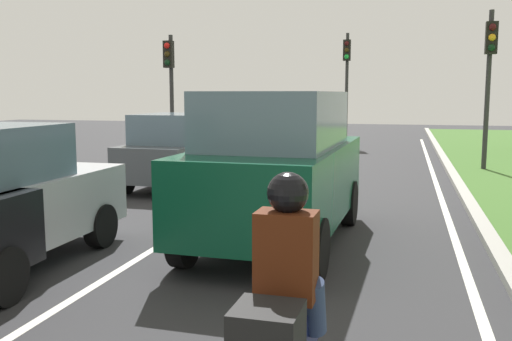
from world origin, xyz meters
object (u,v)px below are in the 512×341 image
at_px(car_suv_ahead, 278,167).
at_px(car_hatchback_far, 177,151).
at_px(traffic_light_overhead_left, 170,75).
at_px(traffic_light_far_median, 347,70).
at_px(rider_person, 287,253).
at_px(traffic_light_near_right, 490,65).

height_order(car_suv_ahead, car_hatchback_far, car_suv_ahead).
distance_m(car_hatchback_far, traffic_light_overhead_left, 6.48).
bearing_deg(car_hatchback_far, traffic_light_far_median, 80.07).
distance_m(rider_person, traffic_light_overhead_left, 16.42).
relative_size(car_suv_ahead, traffic_light_overhead_left, 1.08).
height_order(rider_person, traffic_light_near_right, traffic_light_near_right).
bearing_deg(car_suv_ahead, traffic_light_overhead_left, 122.70).
distance_m(rider_person, traffic_light_near_right, 14.46).
distance_m(car_suv_ahead, car_hatchback_far, 5.69).
bearing_deg(rider_person, traffic_light_far_median, 95.89).
xyz_separation_m(car_hatchback_far, traffic_light_far_median, (2.72, 12.88, 2.39)).
relative_size(rider_person, traffic_light_far_median, 0.24).
bearing_deg(car_hatchback_far, traffic_light_overhead_left, 116.39).
relative_size(car_hatchback_far, traffic_light_near_right, 0.81).
xyz_separation_m(car_suv_ahead, traffic_light_far_median, (-0.74, 17.39, 2.11)).
bearing_deg(traffic_light_near_right, traffic_light_overhead_left, 176.09).
bearing_deg(traffic_light_overhead_left, traffic_light_near_right, -3.91).
height_order(car_hatchback_far, traffic_light_near_right, traffic_light_near_right).
bearing_deg(rider_person, traffic_light_overhead_left, 116.89).
xyz_separation_m(traffic_light_near_right, traffic_light_overhead_left, (-10.11, 0.69, -0.18)).
distance_m(car_suv_ahead, traffic_light_near_right, 10.46).
height_order(car_suv_ahead, traffic_light_near_right, traffic_light_near_right).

